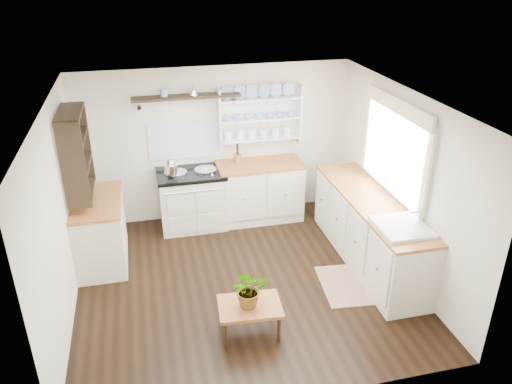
% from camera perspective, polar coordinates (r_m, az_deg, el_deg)
% --- Properties ---
extents(floor, '(4.00, 3.80, 0.01)m').
position_cam_1_polar(floor, '(6.33, -1.45, -10.19)').
color(floor, black).
rests_on(floor, ground).
extents(wall_back, '(4.00, 0.02, 2.30)m').
position_cam_1_polar(wall_back, '(7.45, -4.63, 5.51)').
color(wall_back, silver).
rests_on(wall_back, ground).
extents(wall_right, '(0.02, 3.80, 2.30)m').
position_cam_1_polar(wall_right, '(6.40, 16.22, 1.06)').
color(wall_right, silver).
rests_on(wall_right, ground).
extents(wall_left, '(0.02, 3.80, 2.30)m').
position_cam_1_polar(wall_left, '(5.72, -21.61, -2.84)').
color(wall_left, silver).
rests_on(wall_left, ground).
extents(ceiling, '(4.00, 3.80, 0.01)m').
position_cam_1_polar(ceiling, '(5.32, -1.72, 10.34)').
color(ceiling, white).
rests_on(ceiling, wall_back).
extents(window, '(0.08, 1.55, 1.22)m').
position_cam_1_polar(window, '(6.35, 15.63, 4.98)').
color(window, white).
rests_on(window, wall_right).
extents(aga_cooker, '(0.97, 0.68, 0.90)m').
position_cam_1_polar(aga_cooker, '(7.38, -7.29, -0.80)').
color(aga_cooker, beige).
rests_on(aga_cooker, floor).
extents(back_cabinets, '(1.27, 0.63, 0.90)m').
position_cam_1_polar(back_cabinets, '(7.56, 0.41, 0.21)').
color(back_cabinets, beige).
rests_on(back_cabinets, floor).
extents(right_cabinets, '(0.62, 2.43, 0.90)m').
position_cam_1_polar(right_cabinets, '(6.65, 12.82, -4.24)').
color(right_cabinets, beige).
rests_on(right_cabinets, floor).
extents(belfast_sink, '(0.55, 0.60, 0.45)m').
position_cam_1_polar(belfast_sink, '(5.92, 16.21, -4.84)').
color(belfast_sink, white).
rests_on(belfast_sink, right_cabinets).
extents(left_cabinets, '(0.62, 1.13, 0.90)m').
position_cam_1_polar(left_cabinets, '(6.79, -17.37, -4.20)').
color(left_cabinets, beige).
rests_on(left_cabinets, floor).
extents(plate_rack, '(1.20, 0.22, 0.90)m').
position_cam_1_polar(plate_rack, '(7.41, 0.32, 8.78)').
color(plate_rack, white).
rests_on(plate_rack, wall_back).
extents(high_shelf, '(1.50, 0.29, 0.16)m').
position_cam_1_polar(high_shelf, '(7.06, -7.95, 10.67)').
color(high_shelf, black).
rests_on(high_shelf, wall_back).
extents(left_shelving, '(0.28, 0.80, 1.05)m').
position_cam_1_polar(left_shelving, '(6.35, -19.89, 4.26)').
color(left_shelving, black).
rests_on(left_shelving, wall_left).
extents(kettle, '(0.17, 0.17, 0.21)m').
position_cam_1_polar(kettle, '(7.01, -9.72, 2.89)').
color(kettle, silver).
rests_on(kettle, aga_cooker).
extents(utensil_crock, '(0.11, 0.11, 0.13)m').
position_cam_1_polar(utensil_crock, '(7.36, -2.16, 3.84)').
color(utensil_crock, brown).
rests_on(utensil_crock, back_cabinets).
extents(center_table, '(0.70, 0.52, 0.36)m').
position_cam_1_polar(center_table, '(5.41, -0.72, -13.16)').
color(center_table, brown).
rests_on(center_table, floor).
extents(potted_plant, '(0.38, 0.33, 0.41)m').
position_cam_1_polar(potted_plant, '(5.25, -0.73, -11.02)').
color(potted_plant, '#3F7233').
rests_on(potted_plant, center_table).
extents(floor_rug, '(0.63, 0.90, 0.02)m').
position_cam_1_polar(floor_rug, '(6.34, 10.03, -10.43)').
color(floor_rug, brown).
rests_on(floor_rug, floor).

